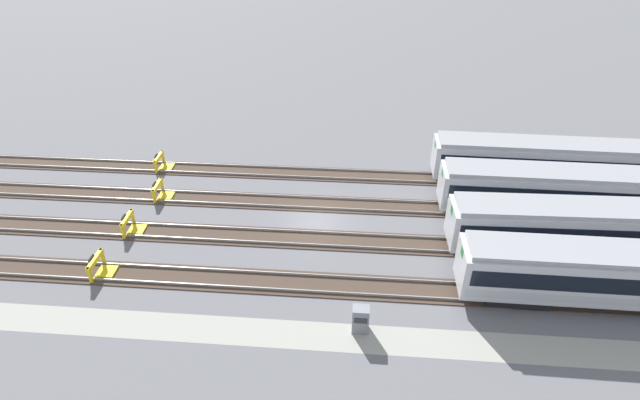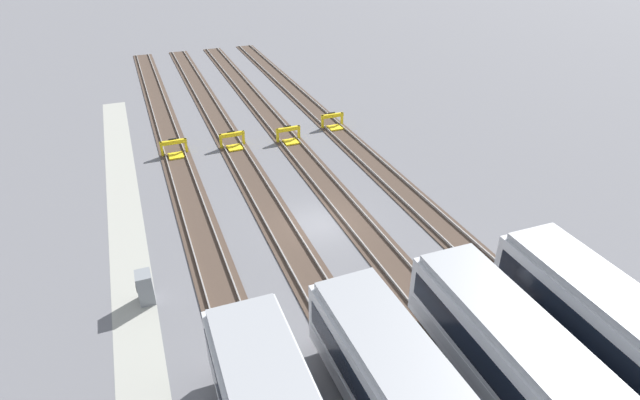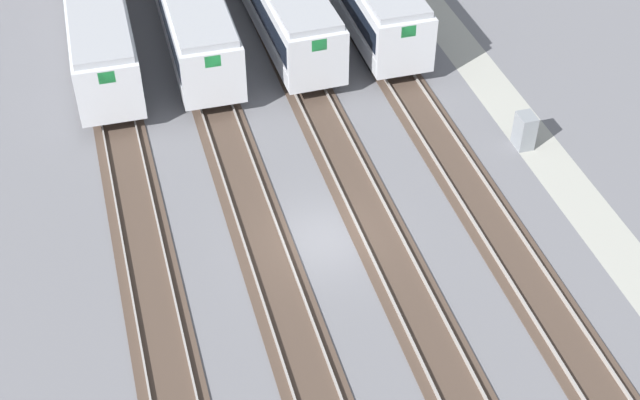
# 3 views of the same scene
# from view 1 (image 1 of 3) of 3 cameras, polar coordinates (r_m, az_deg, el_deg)

# --- Properties ---
(ground_plane) EXTENTS (400.00, 400.00, 0.00)m
(ground_plane) POSITION_cam_1_polar(r_m,az_deg,el_deg) (35.74, -0.43, -2.40)
(ground_plane) COLOR slate
(service_walkway) EXTENTS (54.00, 2.00, 0.01)m
(service_walkway) POSITION_cam_1_polar(r_m,az_deg,el_deg) (27.82, -2.39, -15.14)
(service_walkway) COLOR #9E9E93
(service_walkway) RESTS_ON ground
(rail_track_nearest) EXTENTS (90.00, 2.24, 0.21)m
(rail_track_nearest) POSITION_cam_1_polar(r_m,az_deg,el_deg) (30.57, -1.52, -9.54)
(rail_track_nearest) COLOR #47382D
(rail_track_nearest) RESTS_ON ground
(rail_track_near_inner) EXTENTS (90.00, 2.24, 0.21)m
(rail_track_near_inner) POSITION_cam_1_polar(r_m,az_deg,el_deg) (33.94, -0.75, -4.50)
(rail_track_near_inner) COLOR #47382D
(rail_track_near_inner) RESTS_ON ground
(rail_track_middle) EXTENTS (90.00, 2.24, 0.21)m
(rail_track_middle) POSITION_cam_1_polar(r_m,az_deg,el_deg) (37.54, -0.13, -0.39)
(rail_track_middle) COLOR #47382D
(rail_track_middle) RESTS_ON ground
(rail_track_far_inner) EXTENTS (90.00, 2.24, 0.21)m
(rail_track_far_inner) POSITION_cam_1_polar(r_m,az_deg,el_deg) (41.29, 0.37, 2.98)
(rail_track_far_inner) COLOR #47382D
(rail_track_far_inner) RESTS_ON ground
(subway_car_front_row_leftmost) EXTENTS (18.04, 3.09, 3.70)m
(subway_car_front_row_leftmost) POSITION_cam_1_polar(r_m,az_deg,el_deg) (39.39, 26.63, 0.89)
(subway_car_front_row_leftmost) COLOR silver
(subway_car_front_row_leftmost) RESTS_ON ground
(subway_car_front_row_left_inner) EXTENTS (18.02, 2.97, 3.70)m
(subway_car_front_row_left_inner) POSITION_cam_1_polar(r_m,az_deg,el_deg) (32.84, 31.34, -7.34)
(subway_car_front_row_left_inner) COLOR silver
(subway_car_front_row_left_inner) RESTS_ON ground
(subway_car_front_row_centre) EXTENTS (18.06, 3.23, 3.70)m
(subway_car_front_row_centre) POSITION_cam_1_polar(r_m,az_deg,el_deg) (36.00, 28.75, -2.84)
(subway_car_front_row_centre) COLOR silver
(subway_car_front_row_centre) RESTS_ON ground
(subway_car_back_row_centre) EXTENTS (18.05, 3.19, 3.70)m
(subway_car_back_row_centre) POSITION_cam_1_polar(r_m,az_deg,el_deg) (42.98, 24.83, 4.02)
(subway_car_back_row_centre) COLOR silver
(subway_car_back_row_centre) RESTS_ON ground
(bumper_stop_nearest_track) EXTENTS (1.36, 2.00, 1.22)m
(bumper_stop_nearest_track) POSITION_cam_1_polar(r_m,az_deg,el_deg) (33.86, -23.80, -6.97)
(bumper_stop_nearest_track) COLOR yellow
(bumper_stop_nearest_track) RESTS_ON ground
(bumper_stop_near_inner_track) EXTENTS (1.37, 2.01, 1.22)m
(bumper_stop_near_inner_track) POSITION_cam_1_polar(r_m,az_deg,el_deg) (36.86, -20.74, -2.66)
(bumper_stop_near_inner_track) COLOR yellow
(bumper_stop_near_inner_track) RESTS_ON ground
(bumper_stop_middle_track) EXTENTS (1.36, 2.01, 1.22)m
(bumper_stop_middle_track) POSITION_cam_1_polar(r_m,az_deg,el_deg) (40.00, -17.69, 0.96)
(bumper_stop_middle_track) COLOR yellow
(bumper_stop_middle_track) RESTS_ON ground
(bumper_stop_far_inner_track) EXTENTS (1.35, 2.00, 1.22)m
(bumper_stop_far_inner_track) POSITION_cam_1_polar(r_m,az_deg,el_deg) (44.06, -17.58, 4.08)
(bumper_stop_far_inner_track) COLOR yellow
(bumper_stop_far_inner_track) RESTS_ON ground
(electrical_cabinet) EXTENTS (0.90, 0.73, 1.60)m
(electrical_cabinet) POSITION_cam_1_polar(r_m,az_deg,el_deg) (27.55, 4.65, -13.41)
(electrical_cabinet) COLOR gray
(electrical_cabinet) RESTS_ON ground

